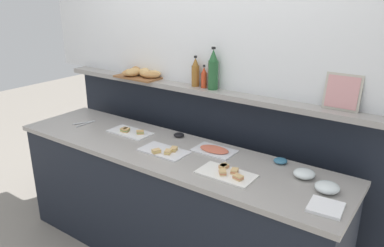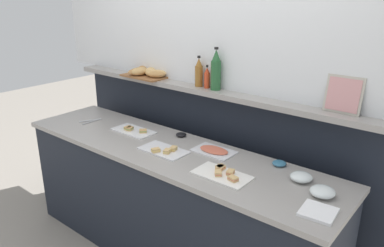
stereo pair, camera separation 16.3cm
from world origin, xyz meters
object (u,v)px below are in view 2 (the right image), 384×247
(glass_bowl_large, at_px, (323,192))
(framed_picture, at_px, (344,95))
(condiment_bowl_dark, at_px, (181,135))
(condiment_bowl_red, at_px, (279,163))
(bread_basket, at_px, (146,73))
(serving_tongs, at_px, (91,121))
(glass_bowl_medium, at_px, (301,177))
(napkin_stack, at_px, (318,212))
(wine_bottle_green, at_px, (216,71))
(hot_sauce_bottle, at_px, (207,78))
(vinegar_bottle_amber, at_px, (199,73))
(sandwich_platter_rear, at_px, (134,131))
(sandwich_platter_front, at_px, (164,150))
(cold_cuts_platter, at_px, (214,151))
(sandwich_platter_side, at_px, (223,174))

(glass_bowl_large, distance_m, framed_picture, 0.62)
(framed_picture, bearing_deg, condiment_bowl_dark, -168.42)
(condiment_bowl_red, relative_size, bread_basket, 0.21)
(serving_tongs, xyz_separation_m, framed_picture, (1.92, 0.45, 0.47))
(glass_bowl_medium, bearing_deg, napkin_stack, -51.81)
(wine_bottle_green, relative_size, framed_picture, 1.39)
(serving_tongs, distance_m, napkin_stack, 2.06)
(napkin_stack, bearing_deg, wine_bottle_green, 151.86)
(glass_bowl_medium, height_order, hot_sauce_bottle, hot_sauce_bottle)
(vinegar_bottle_amber, bearing_deg, condiment_bowl_dark, -93.47)
(glass_bowl_medium, bearing_deg, bread_basket, 169.98)
(sandwich_platter_rear, height_order, serving_tongs, sandwich_platter_rear)
(napkin_stack, bearing_deg, condiment_bowl_red, 137.22)
(sandwich_platter_front, height_order, condiment_bowl_dark, sandwich_platter_front)
(napkin_stack, bearing_deg, condiment_bowl_dark, 163.39)
(condiment_bowl_dark, height_order, wine_bottle_green, wine_bottle_green)
(glass_bowl_medium, relative_size, hot_sauce_bottle, 0.74)
(cold_cuts_platter, relative_size, bread_basket, 0.69)
(sandwich_platter_front, height_order, vinegar_bottle_amber, vinegar_bottle_amber)
(sandwich_platter_rear, bearing_deg, hot_sauce_bottle, 38.40)
(napkin_stack, xyz_separation_m, framed_picture, (-0.13, 0.59, 0.46))
(cold_cuts_platter, bearing_deg, serving_tongs, -173.32)
(cold_cuts_platter, bearing_deg, sandwich_platter_front, -142.43)
(condiment_bowl_red, bearing_deg, sandwich_platter_rear, -171.77)
(cold_cuts_platter, bearing_deg, sandwich_platter_side, -45.43)
(sandwich_platter_front, relative_size, condiment_bowl_dark, 4.24)
(sandwich_platter_rear, relative_size, glass_bowl_medium, 2.74)
(cold_cuts_platter, height_order, napkin_stack, cold_cuts_platter)
(serving_tongs, relative_size, bread_basket, 0.44)
(sandwich_platter_front, height_order, sandwich_platter_rear, same)
(glass_bowl_medium, height_order, napkin_stack, glass_bowl_medium)
(sandwich_platter_front, bearing_deg, framed_picture, 27.33)
(sandwich_platter_rear, xyz_separation_m, wine_bottle_green, (0.54, 0.36, 0.49))
(cold_cuts_platter, bearing_deg, wine_bottle_green, 125.23)
(cold_cuts_platter, bearing_deg, framed_picture, 22.82)
(hot_sauce_bottle, bearing_deg, glass_bowl_medium, -17.75)
(sandwich_platter_front, relative_size, bread_basket, 0.81)
(condiment_bowl_red, relative_size, hot_sauce_bottle, 0.51)
(glass_bowl_large, bearing_deg, wine_bottle_green, 159.01)
(glass_bowl_large, relative_size, hot_sauce_bottle, 0.78)
(condiment_bowl_dark, height_order, framed_picture, framed_picture)
(condiment_bowl_dark, bearing_deg, sandwich_platter_side, -28.26)
(sandwich_platter_side, height_order, framed_picture, framed_picture)
(napkin_stack, bearing_deg, framed_picture, 102.70)
(glass_bowl_large, bearing_deg, condiment_bowl_dark, 170.93)
(glass_bowl_medium, relative_size, napkin_stack, 0.77)
(glass_bowl_large, height_order, napkin_stack, glass_bowl_large)
(sandwich_platter_front, distance_m, cold_cuts_platter, 0.35)
(sandwich_platter_front, distance_m, hot_sauce_bottle, 0.65)
(hot_sauce_bottle, relative_size, vinegar_bottle_amber, 0.75)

